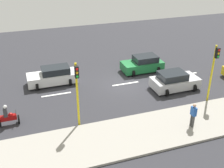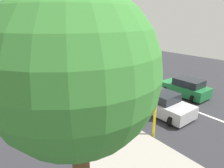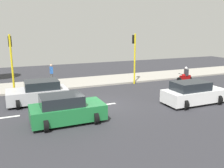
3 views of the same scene
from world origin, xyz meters
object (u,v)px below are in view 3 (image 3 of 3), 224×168
at_px(car_green, 66,109).
at_px(pedestrian_near_signal, 51,73).
at_px(traffic_light_corner, 11,56).
at_px(traffic_light_midblock, 134,52).
at_px(car_white, 193,93).
at_px(motorcycle, 185,76).
at_px(car_silver, 38,93).

bearing_deg(car_green, pedestrian_near_signal, -4.81).
height_order(traffic_light_corner, traffic_light_midblock, same).
height_order(pedestrian_near_signal, traffic_light_midblock, traffic_light_midblock).
height_order(car_white, traffic_light_midblock, traffic_light_midblock).
distance_m(car_green, motorcycle, 13.24).
bearing_deg(traffic_light_midblock, car_silver, 107.24).
bearing_deg(motorcycle, car_white, 144.56).
bearing_deg(car_silver, car_green, -167.19).
height_order(car_green, car_white, same).
height_order(car_white, pedestrian_near_signal, pedestrian_near_signal).
distance_m(car_green, car_white, 8.43).
height_order(car_white, traffic_light_corner, traffic_light_corner).
bearing_deg(car_white, car_silver, 65.71).
height_order(car_green, traffic_light_corner, traffic_light_corner).
relative_size(car_green, pedestrian_near_signal, 2.27).
xyz_separation_m(car_silver, traffic_light_corner, (2.70, 1.46, 2.22)).
height_order(motorcycle, pedestrian_near_signal, pedestrian_near_signal).
xyz_separation_m(car_white, pedestrian_near_signal, (9.58, 7.63, 0.35)).
relative_size(motorcycle, traffic_light_corner, 0.34).
relative_size(car_silver, traffic_light_midblock, 0.86).
xyz_separation_m(car_silver, car_white, (-4.24, -9.38, -0.00)).
relative_size(pedestrian_near_signal, traffic_light_corner, 0.38).
distance_m(car_green, traffic_light_midblock, 10.58).
height_order(car_silver, car_green, same).
height_order(motorcycle, traffic_light_midblock, traffic_light_midblock).
xyz_separation_m(car_white, traffic_light_corner, (6.93, 10.84, 2.22)).
bearing_deg(motorcycle, traffic_light_corner, 83.47).
bearing_deg(car_green, car_white, -90.41).
bearing_deg(pedestrian_near_signal, traffic_light_midblock, -110.88).
distance_m(motorcycle, traffic_light_midblock, 5.27).
bearing_deg(car_white, motorcycle, -35.44).
height_order(car_silver, traffic_light_corner, traffic_light_corner).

